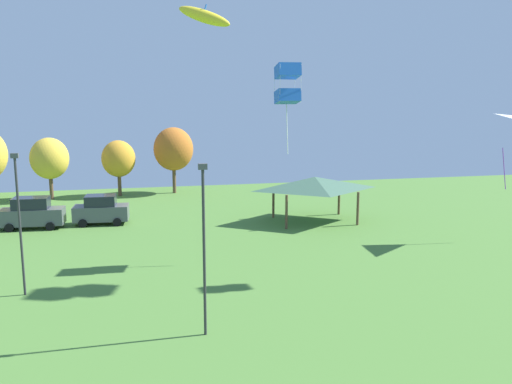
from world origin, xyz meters
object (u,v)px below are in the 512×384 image
Objects in this scene: kite_flying_8 at (493,130)px; park_pavilion at (315,183)px; parked_car_third_from_left at (101,210)px; treeline_tree_3 at (118,159)px; parked_car_second_from_left at (32,213)px; treeline_tree_4 at (173,149)px; light_post_0 at (19,217)px; treeline_tree_2 at (49,159)px; kite_flying_3 at (204,16)px; kite_flying_1 at (288,84)px; light_post_1 at (204,242)px.

park_pavilion is at bearing 144.88° from kite_flying_8.
treeline_tree_3 is at bearing 89.00° from parked_car_third_from_left.
kite_flying_8 is 0.91× the size of parked_car_second_from_left.
treeline_tree_4 is at bearing 122.64° from park_pavilion.
parked_car_third_from_left is 0.60× the size of light_post_0.
light_post_0 is 1.19× the size of treeline_tree_2.
treeline_tree_3 reaches higher than park_pavilion.
kite_flying_3 is at bearing -60.46° from parked_car_third_from_left.
treeline_tree_4 reaches higher than park_pavilion.
kite_flying_1 is at bearing -66.16° from treeline_tree_3.
kite_flying_3 is 0.44× the size of treeline_tree_4.
light_post_0 is at bearing -166.11° from kite_flying_1.
treeline_tree_3 is (-4.33, 34.36, -0.28)m from light_post_1.
light_post_0 is at bearing -98.12° from treeline_tree_3.
treeline_tree_4 reaches higher than treeline_tree_2.
kite_flying_8 is at bearing -16.27° from parked_car_third_from_left.
treeline_tree_3 is (3.96, 27.78, -0.25)m from light_post_0.
kite_flying_1 is at bearing -30.45° from parked_car_second_from_left.
treeline_tree_2 is (-2.46, 27.03, 0.01)m from light_post_0.
treeline_tree_4 reaches higher than parked_car_second_from_left.
treeline_tree_4 is (5.51, 0.41, 0.82)m from treeline_tree_3.
light_post_0 is (-14.64, -3.62, -6.60)m from kite_flying_1.
parked_car_third_from_left is (-26.97, 9.92, -6.46)m from kite_flying_8.
kite_flying_1 is 13.70m from light_post_1.
light_post_1 is at bearing -98.33° from kite_flying_3.
treeline_tree_2 is 0.88× the size of treeline_tree_4.
light_post_0 reaches higher than treeline_tree_4.
parked_car_second_from_left is at bearing 98.27° from light_post_0.
treeline_tree_2 is (-17.10, 23.41, -6.59)m from kite_flying_1.
kite_flying_1 reaches higher than light_post_0.
parked_car_third_from_left is 13.30m from treeline_tree_2.
park_pavilion is 22.19m from light_post_1.
kite_flying_8 is at bearing -35.12° from park_pavilion.
kite_flying_1 reaches higher than light_post_1.
kite_flying_8 is at bearing -13.39° from parked_car_second_from_left.
parked_car_third_from_left is at bearing 103.96° from light_post_1.
light_post_1 is at bearing -72.11° from parked_car_third_from_left.
kite_flying_3 is 19.93m from parked_car_third_from_left.
kite_flying_8 is 0.60× the size of light_post_0.
light_post_0 reaches higher than parked_car_third_from_left.
parked_car_third_from_left is at bearing 79.28° from light_post_0.
parked_car_second_from_left is 0.79× the size of treeline_tree_2.
treeline_tree_4 is (9.47, 28.19, 0.57)m from light_post_0.
kite_flying_8 is 0.72× the size of treeline_tree_2.
kite_flying_8 is 34.52m from treeline_tree_3.
kite_flying_3 is at bearing -157.16° from kite_flying_1.
treeline_tree_4 is at bearing 88.05° from light_post_1.
light_post_1 reaches higher than treeline_tree_3.
parked_car_second_from_left is at bearing -88.55° from treeline_tree_2.
park_pavilion is 1.23× the size of treeline_tree_2.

